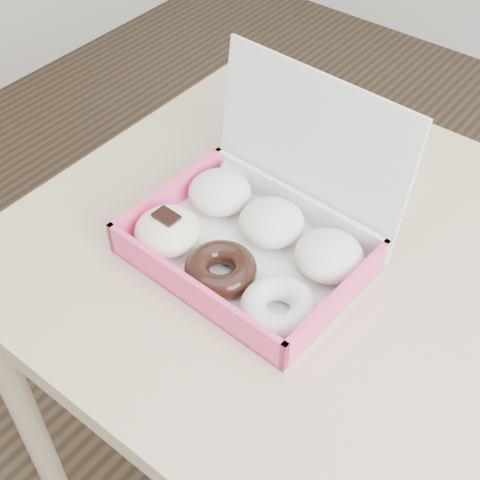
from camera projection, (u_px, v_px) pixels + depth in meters
The scene contains 3 objects.
table at pixel (403, 336), 0.98m from camera, with size 1.20×0.80×0.75m.
donut_box at pixel (254, 233), 0.97m from camera, with size 0.34×0.29×0.24m.
newspapers at pixel (316, 155), 1.12m from camera, with size 0.27×0.21×0.04m, color silver.
Camera 1 is at (0.18, -0.61, 1.47)m, focal length 50.00 mm.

